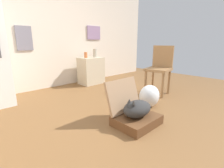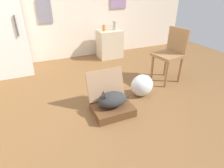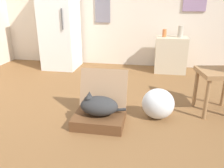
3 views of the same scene
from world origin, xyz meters
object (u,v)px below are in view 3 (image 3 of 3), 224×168
Objects in this scene: cat at (98,105)px; vase_tall at (164,33)px; plastic_bag_white at (158,104)px; suitcase_base at (99,119)px; side_table at (170,55)px; vase_short at (181,31)px; refrigerator at (60,22)px.

cat is 3.62× the size of vase_tall.
cat is 1.34× the size of plastic_bag_white.
plastic_bag_white is at bearing 21.32° from suitcase_base.
suitcase_base is 2.32m from vase_tall.
suitcase_base is 0.84× the size of side_table.
vase_short reaches higher than cat.
vase_short is at bearing 78.47° from plastic_bag_white.
plastic_bag_white is (0.62, 0.24, 0.12)m from suitcase_base.
side_table reaches higher than cat.
suitcase_base is at bearing -158.68° from plastic_bag_white.
vase_short reaches higher than plastic_bag_white.
suitcase_base is 4.01× the size of vase_tall.
cat is 2.28m from vase_tall.
cat is 0.75× the size of side_table.
cat is 2.47m from refrigerator.
vase_tall is at bearing -179.21° from vase_short.
vase_tall is at bearing 71.03° from suitcase_base.
suitcase_base is 0.16m from cat.
suitcase_base is 0.31× the size of refrigerator.
cat is at bearing -109.16° from vase_tall.
side_table reaches higher than suitcase_base.
plastic_bag_white is at bearing -44.67° from refrigerator.
cat is 2.41× the size of vase_short.
side_table is at bearing 67.72° from suitcase_base.
side_table is at bearing 82.55° from plastic_bag_white.
vase_tall is 0.67× the size of vase_short.
side_table is (0.87, 2.10, 0.10)m from cat.
vase_short is (2.21, 0.06, -0.13)m from refrigerator.
suitcase_base is 2.67× the size of vase_short.
cat reaches higher than plastic_bag_white.
cat is (-0.01, 0.00, 0.16)m from suitcase_base.
vase_short reaches higher than vase_tall.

